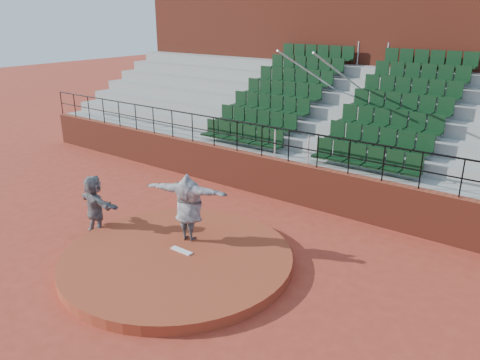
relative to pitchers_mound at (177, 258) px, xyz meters
name	(u,v)px	position (x,y,z in m)	size (l,w,h in m)	color
ground	(178,263)	(0.00, 0.00, -0.12)	(90.00, 90.00, 0.00)	#A73725
pitchers_mound	(177,258)	(0.00, 0.00, 0.00)	(5.50, 5.50, 0.25)	#9C3C23
pitching_rubber	(182,251)	(0.00, 0.15, 0.14)	(0.60, 0.15, 0.03)	white
boundary_wall	(287,181)	(0.00, 5.00, 0.53)	(24.00, 0.30, 1.30)	maroon
wall_railing	(289,139)	(0.00, 5.00, 1.90)	(24.04, 0.05, 1.03)	black
seating_deck	(340,134)	(0.00, 8.65, 1.32)	(24.00, 5.97, 4.63)	gray
press_box_facade	(385,66)	(0.00, 12.60, 3.43)	(24.00, 3.00, 7.10)	maroon
pitcher	(188,207)	(-0.29, 0.76, 1.00)	(2.15, 0.59, 1.75)	black
fielder	(95,205)	(-2.86, -0.14, 0.71)	(1.54, 0.49, 1.67)	black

